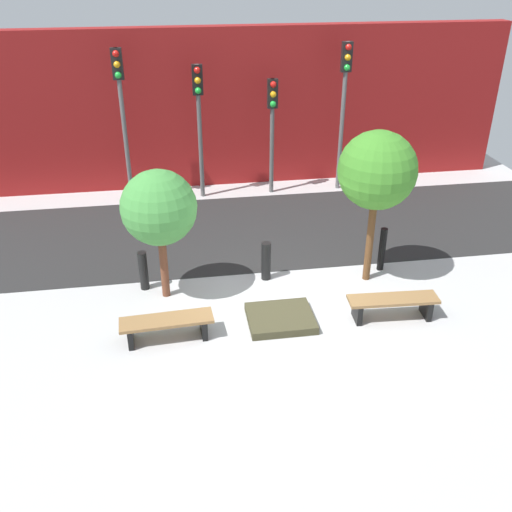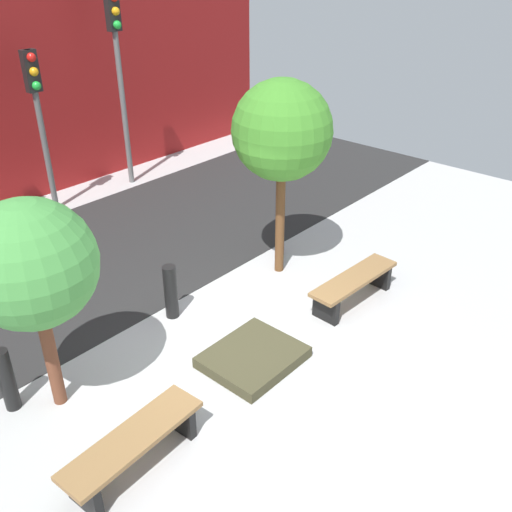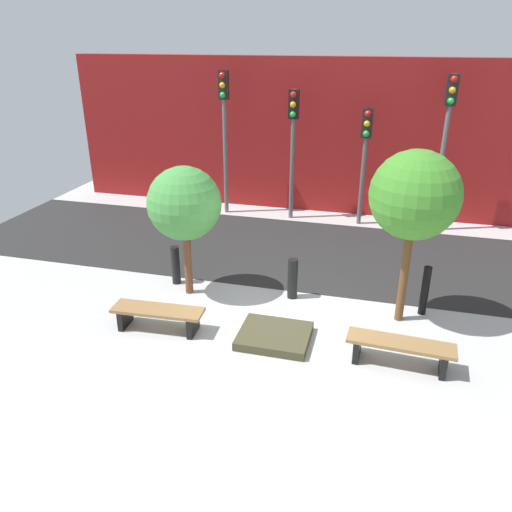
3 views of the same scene
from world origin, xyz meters
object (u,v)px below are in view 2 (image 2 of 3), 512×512
object	(u,v)px
tree_behind_left_bench	(31,265)
traffic_light_east	(118,57)
tree_behind_right_bench	(282,131)
bollard_left	(171,292)
bollard_center	(280,230)
bench_right	(354,284)
planter_bed	(253,357)
bench_left	(134,445)
traffic_light_mid_east	(37,103)
bollard_far_left	(7,380)

from	to	relation	value
tree_behind_left_bench	traffic_light_east	distance (m)	7.37
tree_behind_right_bench	bollard_left	xyz separation A→B (m)	(-2.15, 0.34, -2.02)
bollard_center	traffic_light_east	bearing A→B (deg)	85.01
bench_right	bollard_center	xyz separation A→B (m)	(0.44, 1.84, 0.18)
tree_behind_left_bench	planter_bed	bearing A→B (deg)	-31.31
bench_left	bollard_center	bearing A→B (deg)	18.06
planter_bed	traffic_light_mid_east	distance (m)	6.93
bench_right	traffic_light_mid_east	distance (m)	7.07
tree_behind_left_bench	traffic_light_east	size ratio (longest dim) A/B	0.65
bollard_far_left	bench_left	bearing A→B (deg)	-76.64
bench_right	tree_behind_left_bench	size ratio (longest dim) A/B	0.65
traffic_light_east	bench_right	bearing A→B (deg)	-97.33
bench_right	tree_behind_right_bench	size ratio (longest dim) A/B	0.54
bollard_far_left	traffic_light_mid_east	distance (m)	6.31
bench_left	tree_behind_left_bench	world-z (taller)	tree_behind_left_bench
bollard_center	bench_left	bearing A→B (deg)	-158.71
bench_right	tree_behind_right_bench	distance (m)	2.61
bench_left	tree_behind_right_bench	distance (m)	5.03
bollard_left	bollard_center	world-z (taller)	bollard_center
bench_left	bench_right	xyz separation A→B (m)	(4.29, 0.00, 0.01)
bollard_center	traffic_light_mid_east	size ratio (longest dim) A/B	0.31
bench_right	bollard_far_left	size ratio (longest dim) A/B	2.04
bollard_far_left	bollard_center	size ratio (longest dim) A/B	0.85
bench_left	bollard_far_left	xyz separation A→B (m)	(-0.44, 1.84, 0.12)
tree_behind_left_bench	traffic_light_mid_east	size ratio (longest dim) A/B	0.84
tree_behind_left_bench	bench_left	bearing A→B (deg)	-90.00
planter_bed	traffic_light_east	distance (m)	7.68
tree_behind_left_bench	bollard_left	world-z (taller)	tree_behind_left_bench
bollard_center	traffic_light_mid_east	xyz separation A→B (m)	(-1.58, 4.86, 1.75)
planter_bed	tree_behind_right_bench	bearing A→B (deg)	31.31
planter_bed	bollard_left	bearing A→B (deg)	90.00
bollard_far_left	bollard_left	xyz separation A→B (m)	(2.58, 0.00, 0.00)
traffic_light_mid_east	bench_left	bearing A→B (deg)	-115.15
tree_behind_right_bench	bench_right	bearing A→B (deg)	-90.00
bollard_center	traffic_light_mid_east	distance (m)	5.40
bench_left	bollard_far_left	size ratio (longest dim) A/B	1.99
bench_right	traffic_light_east	size ratio (longest dim) A/B	0.42
tree_behind_left_bench	bollard_left	size ratio (longest dim) A/B	3.13
bench_left	bench_right	size ratio (longest dim) A/B	0.98
bench_right	bollard_far_left	world-z (taller)	bollard_far_left
bench_left	bollard_left	size ratio (longest dim) A/B	1.98
bench_right	bollard_center	bearing A→B (deg)	79.86
bollard_far_left	traffic_light_mid_east	size ratio (longest dim) A/B	0.26
bench_right	bollard_center	world-z (taller)	bollard_center
bollard_left	planter_bed	bearing A→B (deg)	-90.00
tree_behind_right_bench	bench_left	bearing A→B (deg)	-160.67
bench_left	planter_bed	bearing A→B (deg)	2.10
planter_bed	bollard_left	xyz separation A→B (m)	(0.00, 1.64, 0.35)
planter_bed	traffic_light_east	bearing A→B (deg)	65.19
tree_behind_right_bench	bollard_center	size ratio (longest dim) A/B	3.24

